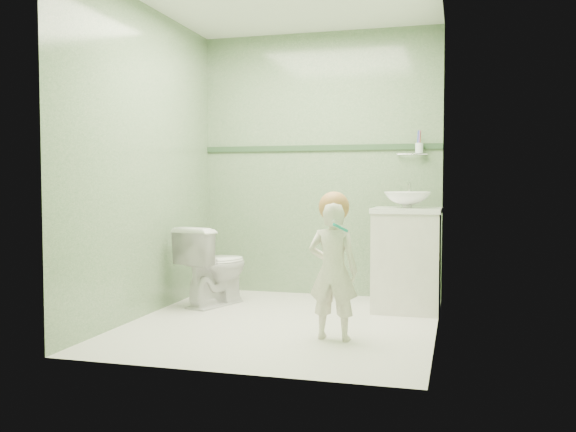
% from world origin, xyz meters
% --- Properties ---
extents(ground, '(2.50, 2.50, 0.00)m').
position_xyz_m(ground, '(0.00, 0.00, 0.00)').
color(ground, silver).
rests_on(ground, ground).
extents(room_shell, '(2.50, 2.54, 2.40)m').
position_xyz_m(room_shell, '(0.00, 0.00, 1.20)').
color(room_shell, '#698D64').
rests_on(room_shell, ground).
extents(trim_stripe, '(2.20, 0.02, 0.05)m').
position_xyz_m(trim_stripe, '(0.00, 1.24, 1.35)').
color(trim_stripe, '#304D30').
rests_on(trim_stripe, room_shell).
extents(vanity, '(0.52, 0.50, 0.80)m').
position_xyz_m(vanity, '(0.84, 0.70, 0.40)').
color(vanity, silver).
rests_on(vanity, ground).
extents(counter, '(0.54, 0.52, 0.04)m').
position_xyz_m(counter, '(0.84, 0.70, 0.81)').
color(counter, white).
rests_on(counter, vanity).
extents(basin, '(0.37, 0.37, 0.13)m').
position_xyz_m(basin, '(0.84, 0.70, 0.89)').
color(basin, white).
rests_on(basin, counter).
extents(faucet, '(0.03, 0.13, 0.18)m').
position_xyz_m(faucet, '(0.84, 0.89, 0.97)').
color(faucet, silver).
rests_on(faucet, counter).
extents(cup_holder, '(0.26, 0.07, 0.21)m').
position_xyz_m(cup_holder, '(0.89, 1.18, 1.33)').
color(cup_holder, silver).
rests_on(cup_holder, room_shell).
extents(toilet, '(0.56, 0.74, 0.67)m').
position_xyz_m(toilet, '(-0.74, 0.51, 0.33)').
color(toilet, white).
rests_on(toilet, ground).
extents(toddler, '(0.34, 0.24, 0.91)m').
position_xyz_m(toddler, '(0.45, -0.38, 0.45)').
color(toddler, beige).
rests_on(toddler, ground).
extents(hair_cap, '(0.20, 0.20, 0.20)m').
position_xyz_m(hair_cap, '(0.45, -0.35, 0.87)').
color(hair_cap, '#B67940').
rests_on(hair_cap, toddler).
extents(teal_toothbrush, '(0.11, 0.13, 0.08)m').
position_xyz_m(teal_toothbrush, '(0.52, -0.51, 0.75)').
color(teal_toothbrush, '#109B83').
rests_on(teal_toothbrush, toddler).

